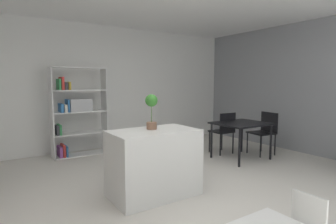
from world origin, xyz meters
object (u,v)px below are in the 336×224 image
Objects in this scene: open_bookshelf at (76,111)px; dining_chair_far at (224,129)px; kitchen_island at (154,163)px; dining_chair_window_side at (265,129)px; potted_plant_on_island at (151,108)px; dining_table at (241,126)px.

open_bookshelf is 2.06× the size of dining_chair_far.
open_bookshelf reaches higher than kitchen_island.
kitchen_island reaches higher than dining_chair_window_side.
potted_plant_on_island is 2.48m from dining_table.
dining_table is (2.69, -2.06, -0.29)m from open_bookshelf.
dining_chair_far is (2.38, 1.07, 0.09)m from kitchen_island.
open_bookshelf is 2.06× the size of dining_chair_window_side.
dining_chair_far is at bearing -114.66° from dining_chair_window_side.
kitchen_island is at bearing -103.12° from potted_plant_on_island.
kitchen_island is at bearing 27.43° from dining_chair_far.
kitchen_island is 2.73m from open_bookshelf.
potted_plant_on_island reaches higher than dining_chair_window_side.
kitchen_island is 1.30× the size of dining_chair_far.
dining_chair_far is at bearing 24.33° from kitchen_island.
dining_chair_far is 0.87m from dining_chair_window_side.
dining_chair_window_side is (0.72, -0.01, -0.12)m from dining_table.
potted_plant_on_island is at bearing 76.88° from kitchen_island.
dining_chair_window_side reaches higher than dining_table.
open_bookshelf is (-0.33, 2.58, -0.25)m from potted_plant_on_island.
potted_plant_on_island is (0.02, 0.09, 0.74)m from kitchen_island.
dining_table is (2.38, 0.61, 0.21)m from kitchen_island.
dining_chair_far is at bearing 22.68° from potted_plant_on_island.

